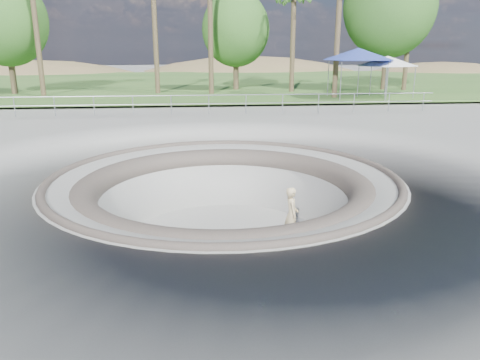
{
  "coord_description": "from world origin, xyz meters",
  "views": [
    {
      "loc": [
        -0.85,
        -13.18,
        3.71
      ],
      "look_at": [
        0.47,
        -0.02,
        -0.1
      ],
      "focal_mm": 35.0,
      "sensor_mm": 36.0,
      "label": 1
    }
  ],
  "objects": [
    {
      "name": "safety_railing",
      "position": [
        0.0,
        12.0,
        0.69
      ],
      "size": [
        25.0,
        0.06,
        1.03
      ],
      "color": "#979B9F",
      "rests_on": "ground"
    },
    {
      "name": "canopy_blue",
      "position": [
        10.18,
        18.0,
        3.16
      ],
      "size": [
        6.51,
        6.51,
        3.29
      ],
      "color": "#979B9F",
      "rests_on": "ground"
    },
    {
      "name": "skater",
      "position": [
        1.91,
        -0.67,
        -1.0
      ],
      "size": [
        0.39,
        0.6,
        1.64
      ],
      "primitive_type": "imported",
      "rotation": [
        0.0,
        0.0,
        1.57
      ],
      "color": "beige",
      "rests_on": "skateboard"
    },
    {
      "name": "distant_hills",
      "position": [
        3.78,
        57.17,
        -7.02
      ],
      "size": [
        103.2,
        45.0,
        28.6
      ],
      "color": "olive",
      "rests_on": "ground"
    },
    {
      "name": "bushy_tree_left",
      "position": [
        -13.95,
        23.35,
        5.37
      ],
      "size": [
        5.82,
        5.29,
        8.39
      ],
      "color": "brown",
      "rests_on": "ground"
    },
    {
      "name": "skateboard",
      "position": [
        1.91,
        -0.67,
        -1.83
      ],
      "size": [
        0.85,
        0.37,
        0.09
      ],
      "color": "#935B3B",
      "rests_on": "ground"
    },
    {
      "name": "bushy_tree_mid",
      "position": [
        2.67,
        25.15,
        4.92
      ],
      "size": [
        5.31,
        4.82,
        7.65
      ],
      "color": "brown",
      "rests_on": "ground"
    },
    {
      "name": "grass_strip",
      "position": [
        0.0,
        34.0,
        0.22
      ],
      "size": [
        180.0,
        36.0,
        0.12
      ],
      "color": "#386227",
      "rests_on": "ground"
    },
    {
      "name": "canopy_white",
      "position": [
        12.24,
        18.0,
        2.71
      ],
      "size": [
        5.05,
        5.05,
        2.77
      ],
      "color": "#979B9F",
      "rests_on": "ground"
    },
    {
      "name": "skate_bowl",
      "position": [
        0.0,
        0.0,
        -1.83
      ],
      "size": [
        14.0,
        14.0,
        4.1
      ],
      "color": "gray",
      "rests_on": "ground"
    },
    {
      "name": "ground",
      "position": [
        0.0,
        0.0,
        0.0
      ],
      "size": [
        180.0,
        180.0,
        0.0
      ],
      "primitive_type": "plane",
      "color": "gray",
      "rests_on": "ground"
    },
    {
      "name": "bushy_tree_right",
      "position": [
        14.62,
        24.08,
        6.63
      ],
      "size": [
        7.21,
        6.55,
        10.4
      ],
      "color": "brown",
      "rests_on": "ground"
    }
  ]
}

